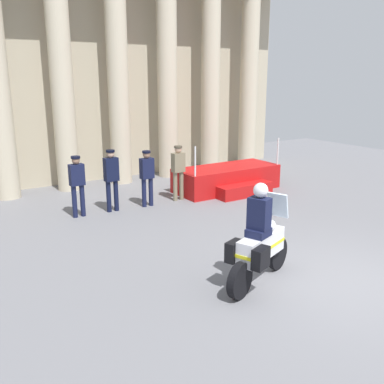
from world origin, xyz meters
TOP-DOWN VIEW (x-y plane):
  - ground_plane at (0.00, 0.00)m, footprint 28.00×28.00m
  - colonnade_backdrop at (-0.26, 9.97)m, footprint 14.91×1.57m
  - reviewing_stand at (2.21, 6.50)m, footprint 3.48×1.94m
  - officer_in_row_0 at (-2.87, 6.43)m, footprint 0.39×0.24m
  - officer_in_row_1 at (-1.91, 6.40)m, footprint 0.39×0.24m
  - officer_in_row_2 at (-0.86, 6.31)m, footprint 0.39×0.24m
  - officer_in_row_3 at (0.22, 6.38)m, footprint 0.39×0.24m
  - motorcycle_with_rider at (-1.44, 0.82)m, footprint 2.00×0.99m

SIDE VIEW (x-z plane):
  - ground_plane at x=0.00m, z-range 0.00..0.00m
  - reviewing_stand at x=2.21m, z-range -0.47..1.22m
  - motorcycle_with_rider at x=-1.44m, z-range -0.16..1.74m
  - officer_in_row_2 at x=-0.86m, z-range 0.15..1.78m
  - officer_in_row_0 at x=-2.87m, z-range 0.15..1.80m
  - officer_in_row_3 at x=0.22m, z-range 0.15..1.82m
  - officer_in_row_1 at x=-1.91m, z-range 0.16..1.89m
  - colonnade_backdrop at x=-0.26m, z-range 0.18..7.92m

